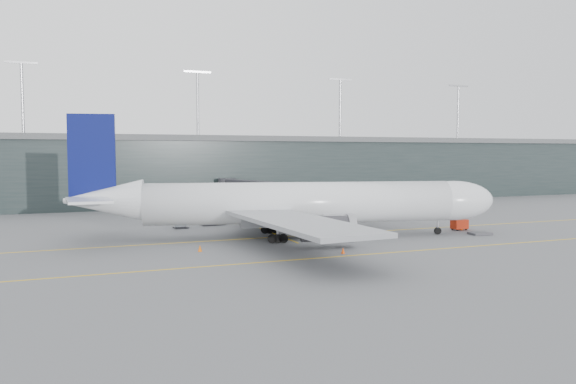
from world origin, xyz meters
name	(u,v)px	position (x,y,z in m)	size (l,w,h in m)	color
ground	(238,235)	(0.00, 0.00, 0.00)	(320.00, 320.00, 0.00)	#5A5B5F
taxiline_a	(247,239)	(0.00, -4.00, 0.01)	(160.00, 0.25, 0.02)	gold
taxiline_b	(291,260)	(0.00, -20.00, 0.01)	(160.00, 0.25, 0.02)	gold
taxiline_lead_main	(233,218)	(5.00, 20.00, 0.01)	(0.25, 60.00, 0.02)	gold
terminal	(168,169)	(0.00, 58.00, 7.62)	(240.00, 36.00, 29.00)	#1F292A
main_aircraft	(297,204)	(6.66, -5.38, 4.60)	(58.03, 53.62, 16.40)	white
jet_bridge	(291,190)	(16.69, 21.67, 4.60)	(15.61, 44.30, 6.14)	#2B2B30
gse_cart	(459,224)	(31.98, -7.40, 0.87)	(2.35, 1.55, 1.57)	#A5210B
baggage_dolly	(480,233)	(31.65, -12.28, 0.17)	(2.76, 2.21, 0.28)	#3D3C42
uld_a	(181,222)	(-6.26, 9.60, 1.02)	(2.29, 1.90, 1.94)	#353439
uld_b	(208,219)	(-1.63, 11.37, 1.04)	(2.23, 1.81, 1.99)	#353439
uld_c	(218,218)	(0.11, 11.62, 1.02)	(2.17, 1.75, 1.94)	#353439
cone_nose	(462,228)	(32.30, -7.52, 0.37)	(0.46, 0.46, 0.73)	#EE590D
cone_wing_stbd	(343,250)	(6.93, -18.54, 0.36)	(0.45, 0.45, 0.72)	#EA4A0D
cone_wing_port	(281,222)	(9.95, 9.20, 0.37)	(0.46, 0.46, 0.74)	#E4580C
cone_tail	(200,248)	(-7.97, -11.28, 0.40)	(0.50, 0.50, 0.79)	orange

